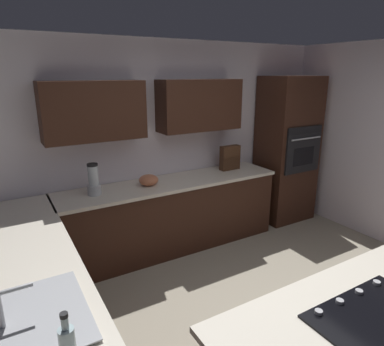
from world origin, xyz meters
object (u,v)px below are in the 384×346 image
(sink_unit, at_px, (42,315))
(mixing_bowl, at_px, (149,180))
(wall_oven, at_px, (287,150))
(blender, at_px, (94,181))
(spice_rack, at_px, (230,158))

(sink_unit, bearing_deg, mixing_bowl, -128.02)
(wall_oven, relative_size, mixing_bowl, 9.26)
(sink_unit, height_order, blender, blender)
(wall_oven, xyz_separation_m, sink_unit, (3.68, 1.81, -0.16))
(blender, xyz_separation_m, spice_rack, (-1.90, -0.06, 0.02))
(spice_rack, bearing_deg, mixing_bowl, 2.92)
(wall_oven, height_order, blender, wall_oven)
(wall_oven, distance_m, spice_rack, 1.00)
(wall_oven, distance_m, mixing_bowl, 2.25)
(wall_oven, relative_size, blender, 6.07)
(wall_oven, distance_m, sink_unit, 4.10)
(blender, relative_size, spice_rack, 1.06)
(wall_oven, relative_size, sink_unit, 3.08)
(wall_oven, bearing_deg, sink_unit, 26.16)
(sink_unit, bearing_deg, spice_rack, -144.78)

